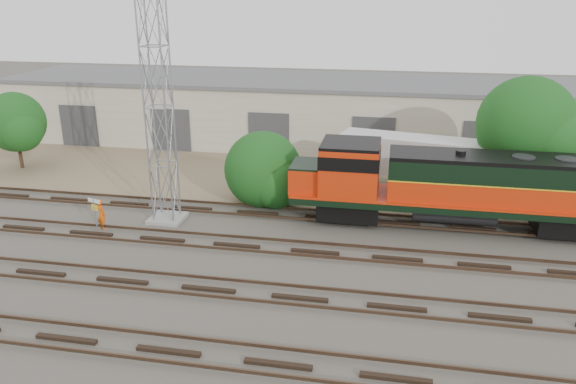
% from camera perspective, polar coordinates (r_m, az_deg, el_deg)
% --- Properties ---
extents(ground, '(140.00, 140.00, 0.00)m').
position_cam_1_polar(ground, '(26.55, 2.30, -7.61)').
color(ground, '#47423A').
rests_on(ground, ground).
extents(dirt_strip, '(80.00, 16.00, 0.02)m').
position_cam_1_polar(dirt_strip, '(40.37, 5.48, 2.11)').
color(dirt_strip, '#726047').
rests_on(dirt_strip, ground).
extents(tracks, '(80.00, 20.40, 0.28)m').
position_cam_1_polar(tracks, '(23.92, 1.21, -10.70)').
color(tracks, black).
rests_on(tracks, ground).
extents(warehouse, '(58.40, 10.40, 5.30)m').
position_cam_1_polar(warehouse, '(47.40, 6.59, 8.04)').
color(warehouse, beige).
rests_on(warehouse, ground).
extents(locomotive, '(17.76, 3.12, 4.27)m').
position_cam_1_polar(locomotive, '(31.09, 16.24, 0.66)').
color(locomotive, black).
rests_on(locomotive, tracks).
extents(signal_tower, '(1.87, 1.87, 12.69)m').
position_cam_1_polar(signal_tower, '(30.66, -12.97, 7.97)').
color(signal_tower, gray).
rests_on(signal_tower, ground).
extents(sign_post, '(0.80, 0.32, 2.04)m').
position_cam_1_polar(sign_post, '(31.02, -19.03, -1.68)').
color(sign_post, gray).
rests_on(sign_post, ground).
extents(worker, '(0.74, 0.68, 1.69)m').
position_cam_1_polar(worker, '(31.88, -18.43, -2.16)').
color(worker, '#EC570D').
rests_on(worker, ground).
extents(semi_trailer, '(11.70, 4.60, 3.53)m').
position_cam_1_polar(semi_trailer, '(36.37, 14.74, 3.19)').
color(semi_trailer, silver).
rests_on(semi_trailer, ground).
extents(tree_west, '(4.45, 4.23, 5.54)m').
position_cam_1_polar(tree_west, '(44.29, -25.87, 6.22)').
color(tree_west, '#382619').
rests_on(tree_west, ground).
extents(tree_mid, '(4.89, 4.66, 4.66)m').
position_cam_1_polar(tree_mid, '(33.62, -2.23, 1.98)').
color(tree_mid, '#382619').
rests_on(tree_mid, ground).
extents(tree_east, '(5.97, 5.69, 7.68)m').
position_cam_1_polar(tree_east, '(35.52, 23.53, 5.91)').
color(tree_east, '#382619').
rests_on(tree_east, ground).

